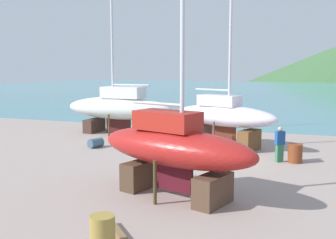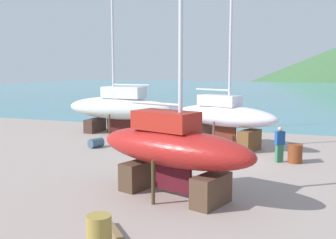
{
  "view_description": "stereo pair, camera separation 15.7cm",
  "coord_description": "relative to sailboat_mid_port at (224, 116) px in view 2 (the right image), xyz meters",
  "views": [
    {
      "loc": [
        4.76,
        -19.14,
        4.54
      ],
      "look_at": [
        -2.64,
        0.77,
        1.77
      ],
      "focal_mm": 42.89,
      "sensor_mm": 36.0,
      "label": 1
    },
    {
      "loc": [
        4.91,
        -19.09,
        4.54
      ],
      "look_at": [
        -2.64,
        0.77,
        1.77
      ],
      "focal_mm": 42.89,
      "sensor_mm": 36.0,
      "label": 2
    }
  ],
  "objects": [
    {
      "name": "ground_plane",
      "position": [
        0.17,
        -6.47,
        -1.78
      ],
      "size": [
        50.43,
        50.43,
        0.0
      ],
      "primitive_type": "plane",
      "color": "gray"
    },
    {
      "name": "sea_water",
      "position": [
        0.17,
        56.18,
        -1.78
      ],
      "size": [
        150.35,
        100.08,
        0.01
      ],
      "primitive_type": "cube",
      "color": "teal",
      "rests_on": "ground"
    },
    {
      "name": "sailboat_mid_port",
      "position": [
        0.0,
        0.0,
        0.0
      ],
      "size": [
        6.81,
        3.97,
        11.15
      ],
      "rotation": [
        0.0,
        0.0,
        -0.34
      ],
      "color": "brown",
      "rests_on": "ground"
    },
    {
      "name": "sailboat_far_slipway",
      "position": [
        0.31,
        -9.32,
        -0.04
      ],
      "size": [
        6.65,
        3.75,
        10.16
      ],
      "rotation": [
        0.0,
        0.0,
        -0.3
      ],
      "color": "#4F3828",
      "rests_on": "ground"
    },
    {
      "name": "sailboat_large_starboard",
      "position": [
        -7.76,
        2.08,
        0.04
      ],
      "size": [
        7.9,
        2.69,
        12.75
      ],
      "rotation": [
        0.0,
        0.0,
        3.1
      ],
      "color": "#462F27",
      "rests_on": "ground"
    },
    {
      "name": "worker",
      "position": [
        3.36,
        -2.69,
        -0.88
      ],
      "size": [
        0.49,
        0.46,
        1.73
      ],
      "rotation": [
        0.0,
        0.0,
        5.37
      ],
      "color": "#306F4D",
      "rests_on": "ground"
    },
    {
      "name": "barrel_tipped_right",
      "position": [
        4.08,
        -2.54,
        -1.33
      ],
      "size": [
        0.8,
        0.8,
        0.89
      ],
      "primitive_type": "cylinder",
      "rotation": [
        0.0,
        0.0,
        0.21
      ],
      "color": "brown",
      "rests_on": "ground"
    },
    {
      "name": "barrel_rust_mid",
      "position": [
        0.14,
        -14.08,
        -1.3
      ],
      "size": [
        0.89,
        0.89,
        0.95
      ],
      "primitive_type": "cylinder",
      "rotation": [
        0.0,
        0.0,
        0.78
      ],
      "color": "olive",
      "rests_on": "ground"
    },
    {
      "name": "barrel_tipped_center",
      "position": [
        -6.77,
        -2.7,
        -1.51
      ],
      "size": [
        0.78,
        0.95,
        0.53
      ],
      "primitive_type": "cylinder",
      "rotation": [
        1.57,
        0.0,
        5.92
      ],
      "color": "#3C566B",
      "rests_on": "ground"
    },
    {
      "name": "timber_short_skew",
      "position": [
        -0.05,
        -13.0,
        -1.69
      ],
      "size": [
        1.2,
        1.25,
        0.18
      ],
      "primitive_type": "cube",
      "rotation": [
        0.0,
        0.0,
        2.33
      ],
      "color": "brown",
      "rests_on": "ground"
    }
  ]
}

